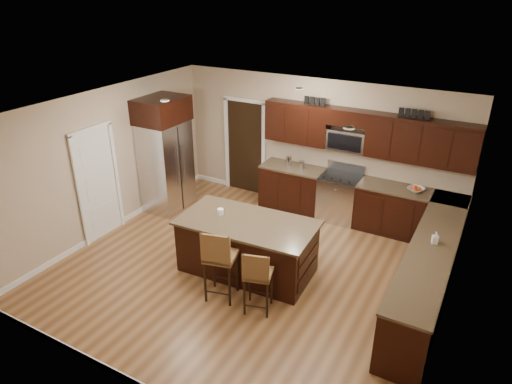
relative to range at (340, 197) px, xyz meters
The scene contains 22 objects.
floor 2.59m from the range, 105.51° to the right, with size 6.00×6.00×0.00m, color brown.
ceiling 3.38m from the range, 105.51° to the right, with size 6.00×6.00×0.00m, color silver.
wall_back 1.15m from the range, 156.28° to the left, with size 6.00×6.00×0.00m, color tan.
wall_left 4.51m from the range, 146.33° to the right, with size 5.50×5.50×0.00m, color tan.
wall_right 3.49m from the range, 46.57° to the right, with size 5.50×5.50×0.00m, color tan.
base_cabinets 1.58m from the range, 39.46° to the right, with size 4.02×3.96×0.92m.
upper_cabinets 1.42m from the range, 20.23° to the left, with size 4.00×0.33×0.80m.
range is the anchor object (origin of this frame).
microwave 1.16m from the range, 90.00° to the left, with size 0.76×0.31×0.40m, color silver.
doorway 2.41m from the range, behind, with size 0.85×0.03×2.06m, color black.
pantry_door 4.61m from the range, 143.07° to the right, with size 0.03×0.80×2.04m, color white.
letter_decor 1.84m from the range, 31.31° to the left, with size 2.20×0.03×0.15m, color black, non-canonical shape.
island 2.57m from the range, 105.64° to the right, with size 2.25×1.26×0.92m.
stool_mid 3.40m from the range, 101.48° to the right, with size 0.53×0.53×1.18m.
stool_right 3.31m from the range, 90.74° to the right, with size 0.48×0.48×1.03m.
refrigerator 3.61m from the range, 159.08° to the right, with size 0.79×0.99×2.35m.
floor_mat 1.54m from the range, 120.03° to the right, with size 0.83×0.56×0.01m, color brown.
fruit_bowl 1.49m from the range, ahead, with size 0.28×0.28×0.07m, color silver.
soap_bottle 2.70m from the range, 40.29° to the right, with size 0.08×0.08×0.18m, color #B2B2B2.
canister_tall 1.26m from the range, behind, with size 0.12×0.12×0.21m, color silver.
canister_short 1.00m from the range, behind, with size 0.11×0.11×0.16m, color silver.
island_jar 2.79m from the range, 115.75° to the right, with size 0.10×0.10×0.10m, color white.
Camera 1 is at (3.19, -5.50, 4.41)m, focal length 32.00 mm.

